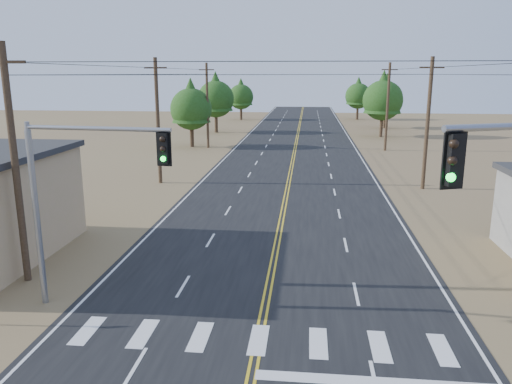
# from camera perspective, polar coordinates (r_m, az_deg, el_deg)

# --- Properties ---
(road) EXTENTS (15.00, 200.00, 0.02)m
(road) POSITION_cam_1_polar(r_m,az_deg,el_deg) (38.15, 3.56, 0.10)
(road) COLOR black
(road) RESTS_ON ground
(utility_pole_left_near) EXTENTS (1.80, 0.30, 10.00)m
(utility_pole_left_near) POSITION_cam_1_polar(r_m,az_deg,el_deg) (22.85, -25.83, 2.88)
(utility_pole_left_near) COLOR #4C3826
(utility_pole_left_near) RESTS_ON ground
(utility_pole_left_mid) EXTENTS (1.80, 0.30, 10.00)m
(utility_pole_left_mid) POSITION_cam_1_polar(r_m,az_deg,el_deg) (41.07, -11.16, 8.05)
(utility_pole_left_mid) COLOR #4C3826
(utility_pole_left_mid) RESTS_ON ground
(utility_pole_left_far) EXTENTS (1.80, 0.30, 10.00)m
(utility_pole_left_far) POSITION_cam_1_polar(r_m,az_deg,el_deg) (60.42, -5.59, 9.86)
(utility_pole_left_far) COLOR #4C3826
(utility_pole_left_far) RESTS_ON ground
(utility_pole_right_mid) EXTENTS (1.80, 0.30, 10.00)m
(utility_pole_right_mid) POSITION_cam_1_polar(r_m,az_deg,el_deg) (40.30, 19.02, 7.48)
(utility_pole_right_mid) COLOR #4C3826
(utility_pole_right_mid) RESTS_ON ground
(utility_pole_right_far) EXTENTS (1.80, 0.30, 10.00)m
(utility_pole_right_far) POSITION_cam_1_polar(r_m,az_deg,el_deg) (59.90, 14.80, 9.46)
(utility_pole_right_far) COLOR #4C3826
(utility_pole_right_far) RESTS_ON ground
(signal_mast_left) EXTENTS (5.59, 0.87, 7.07)m
(signal_mast_left) POSITION_cam_1_polar(r_m,az_deg,el_deg) (19.39, -20.28, 0.66)
(signal_mast_left) COLOR gray
(signal_mast_left) RESTS_ON ground
(tree_left_near) EXTENTS (5.00, 5.00, 8.34)m
(tree_left_near) POSITION_cam_1_polar(r_m,az_deg,el_deg) (61.47, -7.44, 9.86)
(tree_left_near) COLOR #3F2D1E
(tree_left_near) RESTS_ON ground
(tree_left_mid) EXTENTS (5.48, 5.48, 9.14)m
(tree_left_mid) POSITION_cam_1_polar(r_m,az_deg,el_deg) (76.51, -4.62, 10.96)
(tree_left_mid) COLOR #3F2D1E
(tree_left_mid) RESTS_ON ground
(tree_left_far) EXTENTS (4.79, 4.79, 7.98)m
(tree_left_far) POSITION_cam_1_polar(r_m,az_deg,el_deg) (97.85, -1.73, 11.10)
(tree_left_far) COLOR #3F2D1E
(tree_left_far) RESTS_ON ground
(tree_right_near) EXTENTS (5.57, 5.57, 9.29)m
(tree_right_near) POSITION_cam_1_polar(r_m,az_deg,el_deg) (73.11, 14.31, 10.57)
(tree_right_near) COLOR #3F2D1E
(tree_right_near) RESTS_ON ground
(tree_right_mid) EXTENTS (5.34, 5.34, 8.90)m
(tree_right_mid) POSITION_cam_1_polar(r_m,az_deg,el_deg) (85.10, 14.66, 10.72)
(tree_right_mid) COLOR #3F2D1E
(tree_right_mid) RESTS_ON ground
(tree_right_far) EXTENTS (4.94, 4.94, 8.23)m
(tree_right_far) POSITION_cam_1_polar(r_m,az_deg,el_deg) (100.45, 11.60, 10.99)
(tree_right_far) COLOR #3F2D1E
(tree_right_far) RESTS_ON ground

